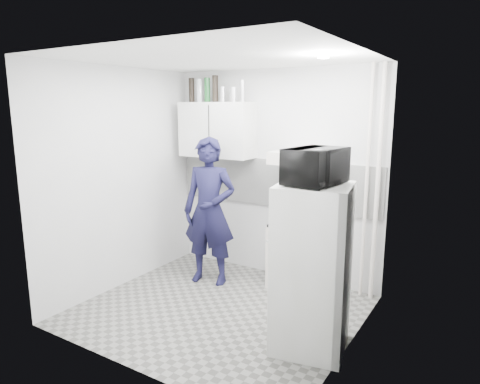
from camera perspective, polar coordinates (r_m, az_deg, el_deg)
The scene contains 24 objects.
floor at distance 4.77m, azimuth -2.81°, elevation -15.42°, with size 2.80×2.80×0.00m, color slate.
ceiling at distance 4.28m, azimuth -3.16°, elevation 17.42°, with size 2.80×2.80×0.00m, color white.
wall_back at distance 5.40m, azimuth 4.60°, elevation 2.29°, with size 2.80×2.80×0.00m, color silver.
wall_left at distance 5.25m, azimuth -15.64°, elevation 1.65°, with size 2.60×2.60×0.00m, color silver.
wall_right at distance 3.74m, azimuth 14.96°, elevation -2.10°, with size 2.60×2.60×0.00m, color silver.
person at distance 5.20m, azimuth -4.10°, elevation -2.57°, with size 0.65×0.43×1.80m, color black.
stove at distance 5.25m, azimuth 6.94°, elevation -8.43°, with size 0.47×0.47×0.76m, color silver.
fridge at distance 3.87m, azimuth 9.58°, elevation -9.98°, with size 0.62×0.62×1.50m, color beige.
stove_top at distance 5.13m, azimuth 7.05°, elevation -4.28°, with size 0.46×0.46×0.03m, color black.
saucepan at distance 5.17m, azimuth 6.56°, elevation -3.40°, with size 0.18×0.18×0.10m, color silver.
microwave at distance 3.64m, azimuth 10.05°, elevation 3.39°, with size 0.38×0.55×0.31m, color black.
bottle_a at distance 5.81m, azimuth -6.47°, elevation 13.34°, with size 0.07×0.07×0.31m, color black.
bottle_b at distance 5.73m, azimuth -5.42°, elevation 13.30°, with size 0.08×0.08×0.29m, color #B2B7BC.
bottle_c at distance 5.66m, azimuth -4.39°, elevation 13.40°, with size 0.07×0.07×0.31m, color #144C1E.
bottle_d at distance 5.58m, azimuth -3.32°, elevation 13.58°, with size 0.07×0.07×0.33m, color black.
canister_a at distance 5.52m, azimuth -2.34°, elevation 12.87°, with size 0.08×0.08×0.19m, color silver.
canister_b at distance 5.43m, azimuth -0.91°, elevation 12.86°, with size 0.09×0.09×0.18m, color silver.
bottle_e at distance 5.36m, azimuth 0.32°, elevation 13.32°, with size 0.07×0.07×0.26m, color silver.
upper_cabinet at distance 5.58m, azimuth -3.09°, elevation 8.28°, with size 1.00×0.35×0.70m, color beige.
range_hood at distance 4.95m, azimuth 7.97°, elevation 4.55°, with size 0.60×0.50×0.14m, color silver.
backsplash at distance 5.40m, azimuth 4.51°, elevation 1.22°, with size 2.74×0.03×0.60m, color white.
pipe_a at distance 4.88m, azimuth 17.87°, elevation 0.80°, with size 0.05×0.05×2.60m, color silver.
pipe_b at distance 4.90m, azimuth 16.51°, elevation 0.94°, with size 0.04×0.04×2.60m, color silver.
ceiling_spot_fixture at distance 3.99m, azimuth 11.06°, elevation 17.26°, with size 0.10×0.10×0.02m, color white.
Camera 1 is at (2.43, -3.50, 2.14)m, focal length 32.00 mm.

